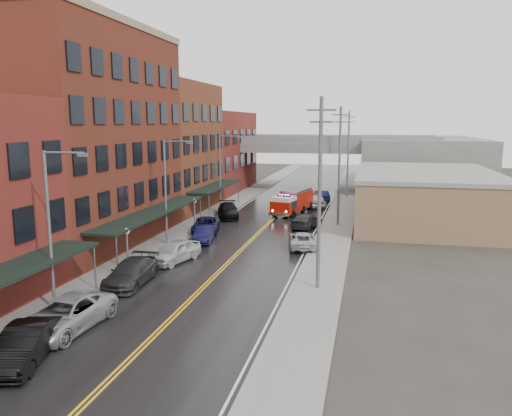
# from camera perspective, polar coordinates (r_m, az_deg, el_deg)

# --- Properties ---
(ground) EXTENTS (220.00, 220.00, 0.00)m
(ground) POSITION_cam_1_polar(r_m,az_deg,el_deg) (21.22, -18.89, -20.39)
(ground) COLOR #2D2B26
(ground) RESTS_ON ground
(road) EXTENTS (11.00, 160.00, 0.02)m
(road) POSITION_cam_1_polar(r_m,az_deg,el_deg) (47.71, 0.26, -2.90)
(road) COLOR black
(road) RESTS_ON ground
(sidewalk_left) EXTENTS (3.00, 160.00, 0.15)m
(sidewalk_left) POSITION_cam_1_polar(r_m,az_deg,el_deg) (49.76, -7.98, -2.39)
(sidewalk_left) COLOR slate
(sidewalk_left) RESTS_ON ground
(sidewalk_right) EXTENTS (3.00, 160.00, 0.15)m
(sidewalk_right) POSITION_cam_1_polar(r_m,az_deg,el_deg) (46.69, 9.05, -3.22)
(sidewalk_right) COLOR slate
(sidewalk_right) RESTS_ON ground
(curb_left) EXTENTS (0.30, 160.00, 0.15)m
(curb_left) POSITION_cam_1_polar(r_m,az_deg,el_deg) (49.20, -6.18, -2.49)
(curb_left) COLOR gray
(curb_left) RESTS_ON ground
(curb_right) EXTENTS (0.30, 160.00, 0.15)m
(curb_right) POSITION_cam_1_polar(r_m,az_deg,el_deg) (46.82, 7.03, -3.14)
(curb_right) COLOR gray
(curb_right) RESTS_ON ground
(brick_building_b) EXTENTS (9.00, 20.00, 18.00)m
(brick_building_b) POSITION_cam_1_polar(r_m,az_deg,el_deg) (45.03, -18.69, 7.39)
(brick_building_b) COLOR #5E2819
(brick_building_b) RESTS_ON ground
(brick_building_c) EXTENTS (9.00, 15.00, 15.00)m
(brick_building_c) POSITION_cam_1_polar(r_m,az_deg,el_deg) (60.71, -9.96, 6.82)
(brick_building_c) COLOR brown
(brick_building_c) RESTS_ON ground
(brick_building_far) EXTENTS (9.00, 20.00, 12.00)m
(brick_building_far) POSITION_cam_1_polar(r_m,az_deg,el_deg) (77.20, -4.89, 6.42)
(brick_building_far) COLOR maroon
(brick_building_far) RESTS_ON ground
(tan_building) EXTENTS (14.00, 22.00, 5.00)m
(tan_building) POSITION_cam_1_polar(r_m,az_deg,el_deg) (56.31, 18.68, 1.11)
(tan_building) COLOR #94714F
(tan_building) RESTS_ON ground
(right_far_block) EXTENTS (18.00, 30.00, 8.00)m
(right_far_block) POSITION_cam_1_polar(r_m,az_deg,el_deg) (86.04, 18.10, 4.98)
(right_far_block) COLOR slate
(right_far_block) RESTS_ON ground
(awning_1) EXTENTS (2.60, 18.00, 3.09)m
(awning_1) POSITION_cam_1_polar(r_m,az_deg,el_deg) (42.93, -11.62, -0.47)
(awning_1) COLOR black
(awning_1) RESTS_ON ground
(awning_2) EXTENTS (2.60, 13.00, 3.09)m
(awning_2) POSITION_cam_1_polar(r_m,az_deg,el_deg) (59.11, -4.62, 2.46)
(awning_2) COLOR black
(awning_2) RESTS_ON ground
(globe_lamp_1) EXTENTS (0.44, 0.44, 3.12)m
(globe_lamp_1) POSITION_cam_1_polar(r_m,az_deg,el_deg) (36.43, -14.54, -3.50)
(globe_lamp_1) COLOR #59595B
(globe_lamp_1) RESTS_ON ground
(globe_lamp_2) EXTENTS (0.44, 0.44, 3.12)m
(globe_lamp_2) POSITION_cam_1_polar(r_m,az_deg,el_deg) (49.03, -7.06, 0.11)
(globe_lamp_2) COLOR #59595B
(globe_lamp_2) RESTS_ON ground
(street_lamp_0) EXTENTS (2.64, 0.22, 9.00)m
(street_lamp_0) POSITION_cam_1_polar(r_m,az_deg,el_deg) (29.24, -22.21, -1.39)
(street_lamp_0) COLOR #59595B
(street_lamp_0) RESTS_ON ground
(street_lamp_1) EXTENTS (2.64, 0.22, 9.00)m
(street_lamp_1) POSITION_cam_1_polar(r_m,az_deg,el_deg) (43.13, -10.03, 2.58)
(street_lamp_1) COLOR #59595B
(street_lamp_1) RESTS_ON ground
(street_lamp_2) EXTENTS (2.64, 0.22, 9.00)m
(street_lamp_2) POSITION_cam_1_polar(r_m,az_deg,el_deg) (58.12, -3.91, 4.53)
(street_lamp_2) COLOR #59595B
(street_lamp_2) RESTS_ON ground
(utility_pole_0) EXTENTS (1.80, 0.24, 12.00)m
(utility_pole_0) POSITION_cam_1_polar(r_m,az_deg,el_deg) (30.85, 7.28, 1.92)
(utility_pole_0) COLOR #59595B
(utility_pole_0) RESTS_ON ground
(utility_pole_1) EXTENTS (1.80, 0.24, 12.00)m
(utility_pole_1) POSITION_cam_1_polar(r_m,az_deg,el_deg) (50.69, 9.51, 4.92)
(utility_pole_1) COLOR #59595B
(utility_pole_1) RESTS_ON ground
(utility_pole_2) EXTENTS (1.80, 0.24, 12.00)m
(utility_pole_2) POSITION_cam_1_polar(r_m,az_deg,el_deg) (70.62, 10.49, 6.23)
(utility_pole_2) COLOR #59595B
(utility_pole_2) RESTS_ON ground
(overpass) EXTENTS (40.00, 10.00, 7.50)m
(overpass) POSITION_cam_1_polar(r_m,az_deg,el_deg) (78.22, 5.40, 6.44)
(overpass) COLOR slate
(overpass) RESTS_ON ground
(fire_truck) EXTENTS (4.33, 7.83, 2.73)m
(fire_truck) POSITION_cam_1_polar(r_m,az_deg,el_deg) (57.78, 4.17, 0.79)
(fire_truck) COLOR #A51507
(fire_truck) RESTS_ON ground
(parked_car_left_1) EXTENTS (2.97, 5.25, 1.64)m
(parked_car_left_1) POSITION_cam_1_polar(r_m,az_deg,el_deg) (24.90, -24.92, -14.01)
(parked_car_left_1) COLOR black
(parked_car_left_1) RESTS_ON ground
(parked_car_left_2) EXTENTS (3.19, 6.21, 1.68)m
(parked_car_left_2) POSITION_cam_1_polar(r_m,az_deg,el_deg) (27.60, -20.96, -11.35)
(parked_car_left_2) COLOR gray
(parked_car_left_2) RESTS_ON ground
(parked_car_left_3) EXTENTS (2.57, 5.65, 1.60)m
(parked_car_left_3) POSITION_cam_1_polar(r_m,az_deg,el_deg) (33.77, -14.09, -7.18)
(parked_car_left_3) COLOR #262629
(parked_car_left_3) RESTS_ON ground
(parked_car_left_4) EXTENTS (3.23, 5.25, 1.67)m
(parked_car_left_4) POSITION_cam_1_polar(r_m,az_deg,el_deg) (38.38, -9.30, -4.91)
(parked_car_left_4) COLOR #B9B9B9
(parked_car_left_4) RESTS_ON ground
(parked_car_left_5) EXTENTS (2.22, 4.42, 1.39)m
(parked_car_left_5) POSITION_cam_1_polar(r_m,az_deg,el_deg) (44.45, -5.99, -2.99)
(parked_car_left_5) COLOR black
(parked_car_left_5) RESTS_ON ground
(parked_car_left_6) EXTENTS (3.38, 5.52, 1.43)m
(parked_car_left_6) POSITION_cam_1_polar(r_m,az_deg,el_deg) (48.19, -5.75, -1.96)
(parked_car_left_6) COLOR #121344
(parked_car_left_6) RESTS_ON ground
(parked_car_left_7) EXTENTS (3.83, 5.92, 1.60)m
(parked_car_left_7) POSITION_cam_1_polar(r_m,az_deg,el_deg) (55.44, -3.21, -0.30)
(parked_car_left_7) COLOR black
(parked_car_left_7) RESTS_ON ground
(parked_car_right_0) EXTENTS (3.06, 5.21, 1.36)m
(parked_car_right_0) POSITION_cam_1_polar(r_m,az_deg,el_deg) (42.28, 5.33, -3.67)
(parked_car_right_0) COLOR #A5A8AD
(parked_car_right_0) RESTS_ON ground
(parked_car_right_1) EXTENTS (3.05, 5.25, 1.43)m
(parked_car_right_1) POSITION_cam_1_polar(r_m,az_deg,el_deg) (50.28, 5.80, -1.47)
(parked_car_right_1) COLOR #262628
(parked_car_right_1) RESTS_ON ground
(parked_car_right_2) EXTENTS (3.32, 5.24, 1.66)m
(parked_car_right_2) POSITION_cam_1_polar(r_m,az_deg,el_deg) (62.71, 6.79, 0.86)
(parked_car_right_2) COLOR #B6B6B6
(parked_car_right_2) RESTS_ON ground
(parked_car_right_3) EXTENTS (2.86, 4.88, 1.52)m
(parked_car_right_3) POSITION_cam_1_polar(r_m,az_deg,el_deg) (67.24, 7.44, 1.39)
(parked_car_right_3) COLOR #0E1333
(parked_car_right_3) RESTS_ON ground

